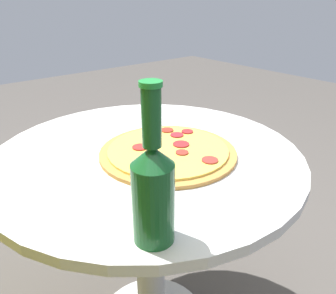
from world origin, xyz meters
name	(u,v)px	position (x,y,z in m)	size (l,w,h in m)	color
table	(148,201)	(0.00, 0.00, 0.53)	(0.82, 0.82, 0.69)	silver
pizza	(168,151)	(-0.05, -0.03, 0.70)	(0.36, 0.36, 0.02)	#B77F3D
beer_bottle	(153,188)	(-0.29, 0.20, 0.79)	(0.07, 0.07, 0.27)	#144C23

